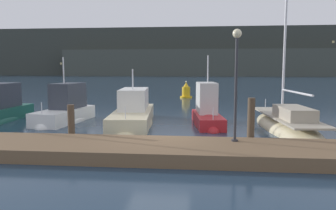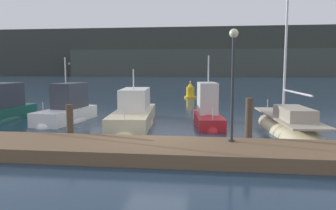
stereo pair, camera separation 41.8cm
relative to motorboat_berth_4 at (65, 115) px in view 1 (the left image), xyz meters
name	(u,v)px [view 1 (the left image)]	position (x,y,z in m)	size (l,w,h in m)	color
ground_plane	(158,146)	(6.06, -5.26, -0.39)	(400.00, 400.00, 0.00)	#1E3347
dock	(153,150)	(6.06, -6.76, -0.16)	(44.58, 2.80, 0.45)	brown
mooring_pile_2	(71,124)	(2.46, -5.11, 0.41)	(0.28, 0.28, 1.60)	#4C3D2D
mooring_pile_3	(251,123)	(9.66, -5.11, 0.58)	(0.28, 0.28, 1.94)	#4C3D2D
motorboat_berth_4	(65,115)	(0.00, 0.00, 0.00)	(2.41, 5.20, 4.31)	white
motorboat_berth_5	(133,117)	(4.00, -0.19, -0.03)	(2.87, 7.62, 3.50)	beige
motorboat_berth_6	(207,118)	(8.08, -0.10, -0.01)	(1.96, 4.91, 4.42)	red
sailboat_berth_7	(286,127)	(11.98, -1.30, -0.25)	(2.66, 8.53, 10.59)	beige
channel_buoy	(186,92)	(6.20, 16.01, 0.24)	(1.25, 1.25, 1.75)	gold
dock_lamppost	(236,67)	(8.96, -6.08, 2.73)	(0.32, 0.32, 3.98)	#2D2D33
hillside_backdrop	(206,54)	(9.65, 114.99, 8.22)	(240.00, 23.00, 18.67)	#333833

